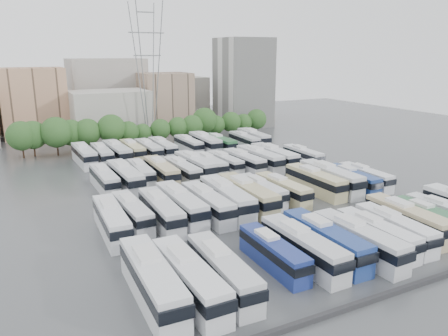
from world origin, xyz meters
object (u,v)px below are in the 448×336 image
bus_r0_s0 (152,281)px  bus_r3_s4 (132,150)px  bus_r2_s5 (182,171)px  bus_r2_s6 (195,165)px  bus_r3_s12 (244,141)px  bus_r3_s13 (254,138)px  apartment_tower (243,83)px  bus_r1_s13 (365,177)px  bus_r1_s7 (261,191)px  bus_r1_s2 (161,211)px  bus_r3_s8 (189,145)px  bus_r1_s6 (247,195)px  bus_r2_s4 (161,171)px  bus_r1_s12 (352,179)px  bus_r3_s10 (219,143)px  bus_r0_s4 (273,253)px  bus_r2_s13 (303,155)px  bus_r3_s2 (102,154)px  bus_r3_s3 (117,152)px  bus_r0_s1 (189,278)px  bus_r1_s11 (330,178)px  bus_r0_s8 (377,234)px  bus_r2_s8 (225,163)px  bus_r1_s3 (181,205)px  bus_r3_s9 (205,143)px  bus_r3_s6 (163,148)px  bus_r0_s7 (359,240)px  bus_r0_s12 (445,214)px  bus_r1_s4 (207,203)px  bus_r1_s5 (227,198)px  bus_r2_s11 (274,157)px  bus_r0_s11 (429,218)px  electricity_pylon (148,66)px  bus_r1_s1 (132,212)px  bus_r1_s10 (315,181)px  bus_r2_s3 (141,173)px  bus_r2_s10 (260,159)px  bus_r0_s10 (407,219)px  bus_r2_s9 (244,161)px  bus_r1_s0 (112,220)px

bus_r0_s0 → bus_r3_s4: (13.37, 54.64, -0.25)m
bus_r2_s5 → bus_r2_s6: 3.70m
bus_r3_s12 → bus_r3_s13: 3.54m
apartment_tower → bus_r1_s13: bearing=-101.1°
bus_r1_s7 → bus_r2_s6: size_ratio=0.87×
bus_r1_s2 → bus_r3_s8: (19.67, 38.03, -0.16)m
bus_r1_s6 → bus_r2_s4: 19.50m
bus_r1_s12 → bus_r3_s10: bus_r3_s10 is taller
bus_r0_s4 → bus_r2_s13: bus_r2_s13 is taller
bus_r3_s2 → bus_r3_s3: size_ratio=0.91×
bus_r0_s1 → bus_r1_s11: size_ratio=0.96×
bus_r0_s8 → bus_r2_s8: bearing=90.3°
bus_r3_s3 → bus_r1_s3: bearing=-92.7°
bus_r2_s13 → bus_r3_s9: bus_r3_s9 is taller
bus_r0_s1 → bus_r3_s6: 57.29m
bus_r1_s12 → bus_r3_s8: bus_r1_s12 is taller
bus_r0_s8 → bus_r3_s3: bearing=107.0°
bus_r0_s7 → bus_r0_s12: (16.34, 1.49, -0.27)m
bus_r1_s4 → bus_r1_s7: 10.10m
bus_r1_s4 → bus_r3_s10: bearing=60.8°
bus_r0_s12 → bus_r1_s5: bearing=140.3°
bus_r2_s11 → bus_r1_s5: bearing=-138.8°
bus_r2_s8 → bus_r1_s13: bearing=-52.0°
bus_r0_s4 → bus_r0_s11: (22.99, -0.75, -0.00)m
electricity_pylon → bus_r2_s4: (-10.38, -38.25, -16.72)m
bus_r1_s1 → bus_r3_s2: bearing=82.5°
bus_r1_s2 → bus_r2_s13: bearing=27.5°
bus_r0_s8 → bus_r1_s13: size_ratio=1.03×
bus_r1_s13 → bus_r1_s10: bearing=174.5°
bus_r2_s3 → bus_r2_s8: bus_r2_s3 is taller
bus_r2_s8 → bus_r1_s11: bearing=-63.8°
bus_r0_s12 → bus_r2_s10: bus_r2_s10 is taller
bus_r1_s10 → bus_r2_s11: bus_r2_s11 is taller
bus_r0_s0 → bus_r2_s11: 50.76m
bus_r0_s7 → bus_r0_s0: bearing=174.5°
apartment_tower → bus_r0_s7: size_ratio=2.06×
bus_r0_s10 → bus_r2_s8: bearing=103.3°
bus_r1_s1 → bus_r3_s9: bearing=51.1°
bus_r0_s0 → bus_r0_s12: size_ratio=1.25×
bus_r2_s9 → bus_r0_s12: bearing=-77.1°
bus_r1_s7 → bus_r3_s10: 35.16m
bus_r0_s11 → bus_r2_s4: 42.65m
bus_r1_s13 → bus_r2_s4: size_ratio=0.87×
bus_r2_s5 → bus_r0_s0: bearing=-118.3°
bus_r3_s4 → bus_r2_s8: bearing=-54.2°
bus_r1_s0 → bus_r1_s2: bus_r1_s2 is taller
bus_r2_s8 → bus_r3_s2: bus_r3_s2 is taller
electricity_pylon → bus_r3_s13: 32.19m
bus_r0_s1 → bus_r2_s3: size_ratio=1.16×
bus_r1_s2 → bus_r1_s5: (9.87, 0.36, 0.16)m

